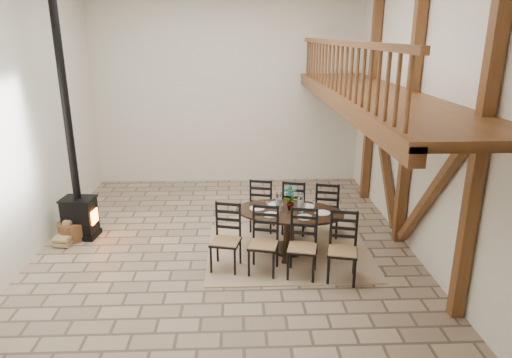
{
  "coord_description": "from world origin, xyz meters",
  "views": [
    {
      "loc": [
        0.26,
        -8.1,
        3.9
      ],
      "look_at": [
        0.6,
        0.4,
        1.18
      ],
      "focal_mm": 32.0,
      "sensor_mm": 36.0,
      "label": 1
    }
  ],
  "objects_px": {
    "wood_stove": "(76,183)",
    "log_stack": "(65,240)",
    "log_basket": "(72,230)",
    "dining_table": "(288,233)"
  },
  "relations": [
    {
      "from": "dining_table",
      "to": "wood_stove",
      "type": "distance_m",
      "value": 4.22
    },
    {
      "from": "dining_table",
      "to": "log_basket",
      "type": "relative_size",
      "value": 4.83
    },
    {
      "from": "wood_stove",
      "to": "log_stack",
      "type": "xyz_separation_m",
      "value": [
        -0.21,
        -0.36,
        -1.03
      ]
    },
    {
      "from": "log_basket",
      "to": "log_stack",
      "type": "relative_size",
      "value": 1.22
    },
    {
      "from": "wood_stove",
      "to": "log_basket",
      "type": "relative_size",
      "value": 9.21
    },
    {
      "from": "log_stack",
      "to": "log_basket",
      "type": "bearing_deg",
      "value": 74.9
    },
    {
      "from": "dining_table",
      "to": "wood_stove",
      "type": "bearing_deg",
      "value": -179.46
    },
    {
      "from": "wood_stove",
      "to": "log_stack",
      "type": "relative_size",
      "value": 11.24
    },
    {
      "from": "wood_stove",
      "to": "log_basket",
      "type": "bearing_deg",
      "value": -137.31
    },
    {
      "from": "wood_stove",
      "to": "log_basket",
      "type": "xyz_separation_m",
      "value": [
        -0.14,
        -0.1,
        -0.94
      ]
    }
  ]
}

